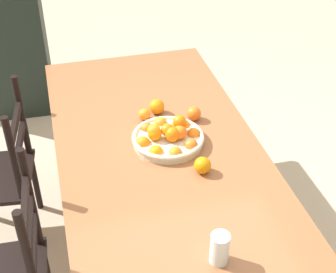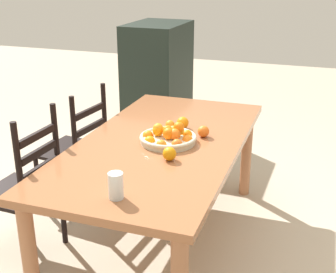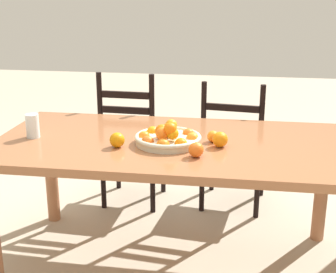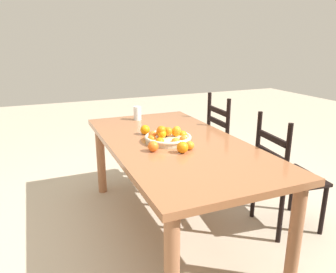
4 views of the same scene
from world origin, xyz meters
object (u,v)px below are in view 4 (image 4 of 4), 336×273
(chair_by_cabinet, at_px, (285,177))
(drinking_glass, at_px, (137,113))
(chair_near_window, at_px, (228,148))
(orange_loose_1, at_px, (182,147))
(orange_loose_0, at_px, (153,146))
(fruit_bowl, at_px, (168,137))
(orange_loose_3, at_px, (190,146))
(orange_loose_2, at_px, (145,130))
(dining_table, at_px, (175,152))

(chair_by_cabinet, bearing_deg, drinking_glass, 45.33)
(chair_near_window, bearing_deg, orange_loose_1, 131.53)
(orange_loose_0, bearing_deg, chair_near_window, 119.22)
(chair_near_window, bearing_deg, fruit_bowl, 118.00)
(chair_near_window, distance_m, orange_loose_1, 1.09)
(orange_loose_3, bearing_deg, chair_by_cabinet, 82.66)
(orange_loose_1, height_order, orange_loose_2, orange_loose_1)
(chair_by_cabinet, distance_m, orange_loose_0, 1.11)
(orange_loose_2, height_order, drinking_glass, drinking_glass)
(chair_near_window, bearing_deg, chair_by_cabinet, -172.78)
(orange_loose_1, bearing_deg, chair_near_window, 128.98)
(dining_table, relative_size, orange_loose_3, 30.95)
(chair_by_cabinet, height_order, drinking_glass, chair_by_cabinet)
(fruit_bowl, xyz_separation_m, orange_loose_2, (-0.25, -0.09, 0.00))
(orange_loose_0, bearing_deg, orange_loose_3, 75.14)
(chair_by_cabinet, relative_size, drinking_glass, 7.14)
(fruit_bowl, bearing_deg, chair_by_cabinet, 68.80)
(chair_by_cabinet, relative_size, orange_loose_1, 11.58)
(orange_loose_0, distance_m, orange_loose_3, 0.26)
(dining_table, relative_size, orange_loose_0, 25.63)
(dining_table, distance_m, drinking_glass, 0.78)
(chair_near_window, distance_m, drinking_glass, 0.94)
(chair_near_window, height_order, orange_loose_0, chair_near_window)
(dining_table, xyz_separation_m, fruit_bowl, (-0.01, -0.05, 0.13))
(dining_table, relative_size, chair_near_window, 1.94)
(orange_loose_1, relative_size, drinking_glass, 0.62)
(orange_loose_0, distance_m, orange_loose_1, 0.20)
(dining_table, bearing_deg, orange_loose_1, -12.91)
(orange_loose_1, bearing_deg, orange_loose_0, -121.97)
(drinking_glass, bearing_deg, orange_loose_0, -11.16)
(orange_loose_0, bearing_deg, drinking_glass, 168.84)
(orange_loose_1, distance_m, drinking_glass, 1.02)
(chair_by_cabinet, distance_m, drinking_glass, 1.43)
(fruit_bowl, height_order, orange_loose_1, fruit_bowl)
(chair_by_cabinet, relative_size, orange_loose_0, 12.49)
(chair_by_cabinet, distance_m, orange_loose_2, 1.17)
(dining_table, height_order, orange_loose_0, orange_loose_0)
(chair_by_cabinet, distance_m, fruit_bowl, 0.98)
(orange_loose_0, relative_size, orange_loose_2, 0.96)
(orange_loose_1, height_order, drinking_glass, drinking_glass)
(orange_loose_0, bearing_deg, chair_by_cabinet, 80.85)
(chair_by_cabinet, xyz_separation_m, drinking_glass, (-1.08, -0.86, 0.37))
(chair_by_cabinet, bearing_deg, fruit_bowl, 75.55)
(dining_table, xyz_separation_m, orange_loose_0, (0.15, -0.23, 0.13))
(dining_table, xyz_separation_m, drinking_glass, (-0.76, -0.05, 0.15))
(orange_loose_2, bearing_deg, dining_table, 28.99)
(orange_loose_3, bearing_deg, orange_loose_2, -161.40)
(chair_near_window, height_order, fruit_bowl, chair_near_window)
(dining_table, distance_m, orange_loose_0, 0.30)
(dining_table, xyz_separation_m, chair_near_window, (-0.40, 0.75, -0.19))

